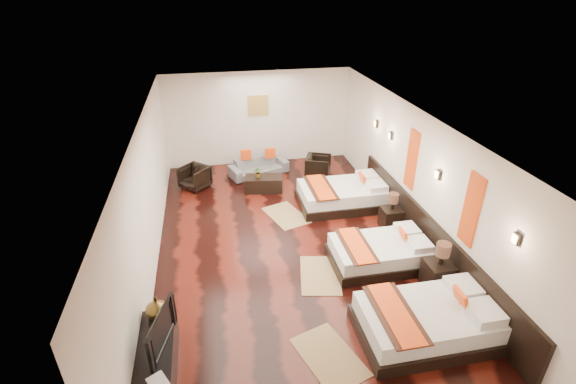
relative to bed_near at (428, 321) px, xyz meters
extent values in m
cube|color=black|center=(-1.70, 2.83, -0.29)|extent=(5.50, 9.50, 0.01)
cube|color=white|center=(-1.70, 2.83, 2.51)|extent=(5.50, 9.50, 0.01)
cube|color=silver|center=(-1.70, 7.58, 1.11)|extent=(5.50, 0.01, 2.80)
cube|color=silver|center=(-4.45, 2.83, 1.11)|extent=(0.01, 9.50, 2.80)
cube|color=silver|center=(1.05, 2.83, 1.11)|extent=(0.01, 9.50, 2.80)
cube|color=black|center=(1.01, 2.03, 0.16)|extent=(0.08, 6.60, 0.90)
cube|color=black|center=(-0.03, 0.00, -0.17)|extent=(2.19, 1.35, 0.23)
cube|color=white|center=(-0.03, 0.00, 0.10)|extent=(2.08, 1.25, 0.31)
cube|color=#F84A11|center=(0.49, 0.00, 0.38)|extent=(0.16, 0.33, 0.34)
cube|color=#38190F|center=(-0.60, 0.00, 0.27)|extent=(0.57, 1.37, 0.02)
cube|color=#F84A11|center=(-0.60, 0.00, 0.28)|extent=(0.40, 1.37, 0.02)
cube|color=black|center=(-0.03, 1.94, -0.18)|extent=(1.96, 1.21, 0.21)
cube|color=white|center=(-0.03, 1.94, 0.06)|extent=(1.87, 1.12, 0.28)
cube|color=#F84A11|center=(0.44, 1.94, 0.31)|extent=(0.15, 0.30, 0.30)
cube|color=#38190F|center=(-0.54, 1.94, 0.21)|extent=(0.51, 1.23, 0.02)
cube|color=#F84A11|center=(-0.54, 1.94, 0.22)|extent=(0.35, 1.23, 0.02)
cube|color=black|center=(-0.03, 4.40, -0.17)|extent=(2.18, 1.35, 0.23)
cube|color=white|center=(-0.03, 4.40, 0.10)|extent=(2.08, 1.25, 0.31)
cube|color=#F84A11|center=(0.49, 4.40, 0.38)|extent=(0.16, 0.33, 0.34)
cube|color=#38190F|center=(-0.60, 4.40, 0.27)|extent=(0.57, 1.37, 0.02)
cube|color=#F84A11|center=(-0.60, 4.40, 0.28)|extent=(0.40, 1.37, 0.02)
cube|color=black|center=(0.75, 1.04, -0.01)|extent=(0.49, 0.49, 0.54)
cylinder|color=black|center=(0.75, 1.04, 0.37)|extent=(0.09, 0.09, 0.22)
cylinder|color=#3F2619|center=(0.75, 1.04, 0.56)|extent=(0.26, 0.26, 0.24)
cube|color=black|center=(0.75, 3.17, -0.04)|extent=(0.44, 0.44, 0.49)
cylinder|color=black|center=(0.75, 3.17, 0.30)|extent=(0.08, 0.08, 0.20)
cylinder|color=#3F2619|center=(0.75, 3.17, 0.48)|extent=(0.24, 0.24, 0.22)
cube|color=#96774C|center=(-1.67, -0.14, -0.28)|extent=(1.09, 1.37, 0.01)
cube|color=#96774C|center=(-1.30, 1.79, -0.28)|extent=(0.97, 1.32, 0.01)
cube|color=#96774C|center=(-1.52, 4.15, -0.28)|extent=(1.10, 1.38, 0.01)
cube|color=black|center=(-4.20, -0.09, -0.01)|extent=(0.50, 1.80, 0.55)
imported|color=black|center=(-4.15, 0.09, 0.54)|extent=(0.39, 0.97, 0.56)
imported|color=brown|center=(-4.20, 0.67, 0.44)|extent=(0.36, 0.36, 0.35)
imported|color=slate|center=(-1.86, 6.65, -0.04)|extent=(1.83, 1.18, 0.50)
imported|color=black|center=(-3.68, 6.11, 0.03)|extent=(0.97, 0.97, 0.63)
imported|color=black|center=(-0.18, 6.18, 0.03)|extent=(0.90, 0.89, 0.63)
cube|color=black|center=(-1.86, 5.60, -0.09)|extent=(1.07, 0.65, 0.40)
imported|color=#306120|center=(-1.99, 5.62, 0.25)|extent=(0.26, 0.23, 0.28)
cube|color=#D86014|center=(1.03, 0.93, 1.41)|extent=(0.04, 0.40, 1.30)
cube|color=#D86014|center=(1.03, 3.13, 1.41)|extent=(0.04, 0.40, 1.30)
cube|color=black|center=(1.01, -0.17, 1.56)|extent=(0.06, 0.12, 0.18)
cube|color=#FFD18C|center=(0.98, -0.17, 1.56)|extent=(0.02, 0.10, 0.14)
cube|color=black|center=(1.01, 2.03, 1.56)|extent=(0.06, 0.12, 0.18)
cube|color=#FFD18C|center=(0.98, 2.03, 1.56)|extent=(0.02, 0.10, 0.14)
cube|color=black|center=(1.01, 4.23, 1.56)|extent=(0.06, 0.12, 0.18)
cube|color=#FFD18C|center=(0.98, 4.23, 1.56)|extent=(0.02, 0.10, 0.14)
cube|color=black|center=(1.01, 5.13, 1.56)|extent=(0.06, 0.12, 0.18)
cube|color=#FFD18C|center=(0.98, 5.13, 1.56)|extent=(0.02, 0.10, 0.14)
cube|color=#AD873F|center=(-1.70, 7.56, 1.51)|extent=(0.60, 0.04, 0.60)
camera|label=1|loc=(-3.16, -4.39, 4.90)|focal=25.85mm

